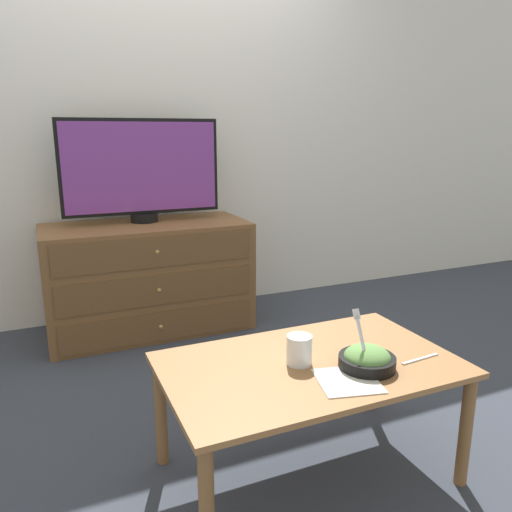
# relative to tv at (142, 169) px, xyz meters

# --- Properties ---
(ground_plane) EXTENTS (12.00, 12.00, 0.00)m
(ground_plane) POSITION_rel_tv_xyz_m (0.13, 0.23, -0.98)
(ground_plane) COLOR #383D47
(wall_back) EXTENTS (12.00, 0.05, 2.60)m
(wall_back) POSITION_rel_tv_xyz_m (0.13, 0.25, 0.32)
(wall_back) COLOR white
(wall_back) RESTS_ON ground_plane
(dresser) EXTENTS (1.21, 0.57, 0.67)m
(dresser) POSITION_rel_tv_xyz_m (-0.01, -0.08, -0.65)
(dresser) COLOR brown
(dresser) RESTS_ON ground_plane
(tv) EXTENTS (0.95, 0.16, 0.61)m
(tv) POSITION_rel_tv_xyz_m (0.00, 0.00, 0.00)
(tv) COLOR black
(tv) RESTS_ON dresser
(coffee_table) EXTENTS (1.01, 0.61, 0.43)m
(coffee_table) POSITION_rel_tv_xyz_m (0.22, -1.68, -0.60)
(coffee_table) COLOR #9E6B3D
(coffee_table) RESTS_ON ground_plane
(takeout_bowl) EXTENTS (0.19, 0.19, 0.20)m
(takeout_bowl) POSITION_rel_tv_xyz_m (0.37, -1.79, -0.52)
(takeout_bowl) COLOR black
(takeout_bowl) RESTS_ON coffee_table
(drink_cup) EXTENTS (0.09, 0.09, 0.10)m
(drink_cup) POSITION_rel_tv_xyz_m (0.18, -1.67, -0.50)
(drink_cup) COLOR white
(drink_cup) RESTS_ON coffee_table
(napkin) EXTENTS (0.23, 0.23, 0.00)m
(napkin) POSITION_rel_tv_xyz_m (0.26, -1.85, -0.55)
(napkin) COLOR silver
(napkin) RESTS_ON coffee_table
(knife) EXTENTS (0.17, 0.02, 0.01)m
(knife) POSITION_rel_tv_xyz_m (0.58, -1.81, -0.55)
(knife) COLOR white
(knife) RESTS_ON coffee_table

